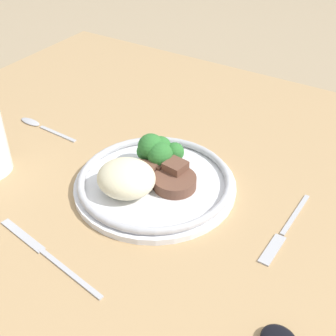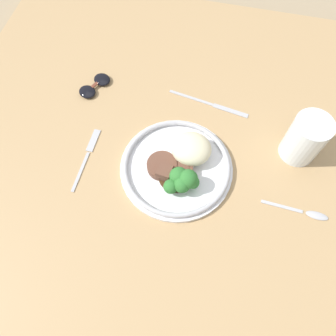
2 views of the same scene
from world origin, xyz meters
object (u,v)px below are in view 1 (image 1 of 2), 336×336
Objects in this scene: knife at (45,253)px; spoon at (37,125)px; plate at (152,177)px; fork at (282,234)px.

spoon is at bearing -34.17° from knife.
fork is (-0.22, -0.01, -0.02)m from plate.
plate reaches higher than fork.
plate is 0.22m from fork.
spoon is at bearing -7.93° from plate.
plate is 0.30m from spoon.
plate is 1.53× the size of fork.
plate is at bearing -92.58° from knife.
plate reaches higher than spoon.
fork is 1.16× the size of spoon.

